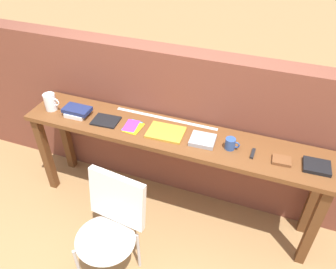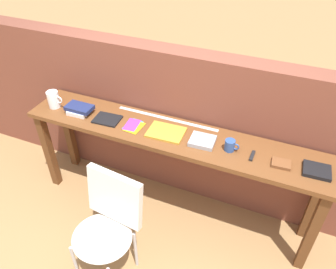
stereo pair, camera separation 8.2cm
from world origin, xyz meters
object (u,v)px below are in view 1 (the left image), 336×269
(book_open_centre, at_px, (166,132))
(leather_journal_brown, at_px, (282,161))
(mug, at_px, (231,144))
(multitool_folded, at_px, (253,153))
(pitcher_white, at_px, (50,102))
(magazine_cycling, at_px, (106,121))
(book_repair_rightmost, at_px, (317,166))
(chair_white_moulded, at_px, (110,226))
(book_stack_leftmost, at_px, (77,111))
(pamphlet_pile_colourful, at_px, (132,126))

(book_open_centre, distance_m, leather_journal_brown, 0.89)
(mug, height_order, multitool_folded, mug)
(pitcher_white, distance_m, magazine_cycling, 0.54)
(book_repair_rightmost, bearing_deg, book_open_centre, 177.00)
(book_open_centre, relative_size, multitool_folded, 2.61)
(magazine_cycling, height_order, leather_journal_brown, leather_journal_brown)
(chair_white_moulded, xyz_separation_m, pitcher_white, (-0.90, 0.69, 0.43))
(pitcher_white, distance_m, book_stack_leftmost, 0.26)
(chair_white_moulded, distance_m, magazine_cycling, 0.86)
(chair_white_moulded, distance_m, mug, 1.06)
(chair_white_moulded, relative_size, book_stack_leftmost, 3.87)
(book_open_centre, xyz_separation_m, leather_journal_brown, (0.89, -0.03, 0.00))
(mug, distance_m, leather_journal_brown, 0.38)
(book_stack_leftmost, relative_size, book_open_centre, 0.80)
(leather_journal_brown, distance_m, book_repair_rightmost, 0.24)
(pamphlet_pile_colourful, distance_m, multitool_folded, 0.97)
(book_stack_leftmost, relative_size, magazine_cycling, 1.06)
(book_repair_rightmost, bearing_deg, chair_white_moulded, -153.64)
(magazine_cycling, height_order, book_repair_rightmost, book_repair_rightmost)
(pitcher_white, xyz_separation_m, book_repair_rightmost, (2.18, 0.02, -0.06))
(book_stack_leftmost, height_order, pamphlet_pile_colourful, book_stack_leftmost)
(book_stack_leftmost, bearing_deg, pamphlet_pile_colourful, -0.03)
(multitool_folded, bearing_deg, leather_journal_brown, -2.86)
(magazine_cycling, relative_size, pamphlet_pile_colourful, 1.12)
(chair_white_moulded, distance_m, leather_journal_brown, 1.31)
(mug, xyz_separation_m, book_repair_rightmost, (0.61, 0.00, -0.03))
(magazine_cycling, bearing_deg, pamphlet_pile_colourful, -2.18)
(multitool_folded, distance_m, leather_journal_brown, 0.20)
(pamphlet_pile_colourful, bearing_deg, book_open_centre, 3.45)
(book_stack_leftmost, bearing_deg, mug, 0.43)
(pamphlet_pile_colourful, height_order, book_open_centre, book_open_centre)
(chair_white_moulded, height_order, pamphlet_pile_colourful, chair_white_moulded)
(mug, distance_m, book_repair_rightmost, 0.61)
(chair_white_moulded, bearing_deg, magazine_cycling, 117.84)
(book_open_centre, relative_size, leather_journal_brown, 2.21)
(book_open_centre, distance_m, book_repair_rightmost, 1.13)
(book_open_centre, bearing_deg, pitcher_white, 178.89)
(book_repair_rightmost, bearing_deg, magazine_cycling, 177.90)
(chair_white_moulded, bearing_deg, book_open_centre, 77.69)
(pitcher_white, relative_size, multitool_folded, 1.67)
(multitool_folded, height_order, leather_journal_brown, leather_journal_brown)
(book_open_centre, bearing_deg, pamphlet_pile_colourful, -179.03)
(book_open_centre, bearing_deg, book_repair_rightmost, -2.69)
(pitcher_white, relative_size, magazine_cycling, 0.84)
(pamphlet_pile_colourful, relative_size, book_repair_rightmost, 1.06)
(chair_white_moulded, xyz_separation_m, book_open_centre, (0.16, 0.72, 0.36))
(book_stack_leftmost, xyz_separation_m, pamphlet_pile_colourful, (0.51, -0.00, -0.03))
(pitcher_white, bearing_deg, book_open_centre, 1.37)
(pitcher_white, relative_size, pamphlet_pile_colourful, 0.95)
(book_stack_leftmost, height_order, book_repair_rightmost, book_stack_leftmost)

